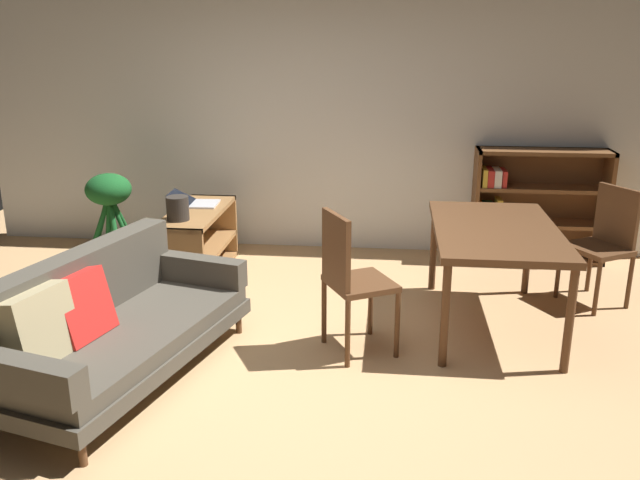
{
  "coord_description": "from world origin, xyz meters",
  "views": [
    {
      "loc": [
        0.72,
        -3.81,
        2.09
      ],
      "look_at": [
        0.25,
        0.39,
        0.77
      ],
      "focal_mm": 37.33,
      "sensor_mm": 36.0,
      "label": 1
    }
  ],
  "objects_px": {
    "dining_table": "(495,237)",
    "desk_speaker": "(178,208)",
    "potted_floor_plant": "(110,211)",
    "bookshelf": "(529,206)",
    "dining_chair_near": "(350,275)",
    "open_laptop": "(196,202)",
    "dining_chair_far": "(605,239)",
    "media_console": "(198,244)",
    "fabric_couch": "(106,323)"
  },
  "relations": [
    {
      "from": "fabric_couch",
      "to": "dining_chair_far",
      "type": "bearing_deg",
      "value": 25.37
    },
    {
      "from": "dining_chair_near",
      "to": "dining_chair_far",
      "type": "xyz_separation_m",
      "value": [
        1.95,
        1.12,
        -0.03
      ]
    },
    {
      "from": "media_console",
      "to": "open_laptop",
      "type": "distance_m",
      "value": 0.4
    },
    {
      "from": "dining_table",
      "to": "bookshelf",
      "type": "distance_m",
      "value": 1.74
    },
    {
      "from": "dining_table",
      "to": "media_console",
      "type": "bearing_deg",
      "value": 161.4
    },
    {
      "from": "media_console",
      "to": "dining_chair_near",
      "type": "bearing_deg",
      "value": -43.56
    },
    {
      "from": "media_console",
      "to": "dining_chair_near",
      "type": "relative_size",
      "value": 1.21
    },
    {
      "from": "dining_table",
      "to": "dining_chair_far",
      "type": "distance_m",
      "value": 1.11
    },
    {
      "from": "fabric_couch",
      "to": "desk_speaker",
      "type": "xyz_separation_m",
      "value": [
        -0.02,
        1.58,
        0.33
      ]
    },
    {
      "from": "media_console",
      "to": "potted_floor_plant",
      "type": "relative_size",
      "value": 1.38
    },
    {
      "from": "dining_chair_far",
      "to": "bookshelf",
      "type": "relative_size",
      "value": 0.77
    },
    {
      "from": "fabric_couch",
      "to": "dining_chair_near",
      "type": "distance_m",
      "value": 1.59
    },
    {
      "from": "potted_floor_plant",
      "to": "dining_chair_far",
      "type": "bearing_deg",
      "value": -6.59
    },
    {
      "from": "bookshelf",
      "to": "dining_chair_far",
      "type": "bearing_deg",
      "value": -70.36
    },
    {
      "from": "fabric_couch",
      "to": "dining_chair_far",
      "type": "height_order",
      "value": "dining_chair_far"
    },
    {
      "from": "fabric_couch",
      "to": "bookshelf",
      "type": "bearing_deg",
      "value": 41.49
    },
    {
      "from": "media_console",
      "to": "potted_floor_plant",
      "type": "xyz_separation_m",
      "value": [
        -0.9,
        0.23,
        0.22
      ]
    },
    {
      "from": "media_console",
      "to": "dining_chair_near",
      "type": "distance_m",
      "value": 2.02
    },
    {
      "from": "dining_chair_near",
      "to": "dining_table",
      "type": "bearing_deg",
      "value": 28.75
    },
    {
      "from": "bookshelf",
      "to": "open_laptop",
      "type": "bearing_deg",
      "value": -168.92
    },
    {
      "from": "open_laptop",
      "to": "potted_floor_plant",
      "type": "bearing_deg",
      "value": 178.1
    },
    {
      "from": "dining_chair_far",
      "to": "potted_floor_plant",
      "type": "bearing_deg",
      "value": 173.41
    },
    {
      "from": "media_console",
      "to": "dining_chair_near",
      "type": "height_order",
      "value": "dining_chair_near"
    },
    {
      "from": "desk_speaker",
      "to": "potted_floor_plant",
      "type": "relative_size",
      "value": 0.23
    },
    {
      "from": "dining_chair_near",
      "to": "potted_floor_plant",
      "type": "bearing_deg",
      "value": 145.52
    },
    {
      "from": "potted_floor_plant",
      "to": "dining_chair_near",
      "type": "bearing_deg",
      "value": -34.48
    },
    {
      "from": "fabric_couch",
      "to": "media_console",
      "type": "height_order",
      "value": "fabric_couch"
    },
    {
      "from": "dining_table",
      "to": "dining_chair_near",
      "type": "bearing_deg",
      "value": -151.25
    },
    {
      "from": "bookshelf",
      "to": "dining_chair_near",
      "type": "bearing_deg",
      "value": -125.63
    },
    {
      "from": "fabric_couch",
      "to": "desk_speaker",
      "type": "relative_size",
      "value": 9.91
    },
    {
      "from": "media_console",
      "to": "desk_speaker",
      "type": "distance_m",
      "value": 0.53
    },
    {
      "from": "potted_floor_plant",
      "to": "dining_chair_far",
      "type": "relative_size",
      "value": 0.91
    },
    {
      "from": "dining_table",
      "to": "desk_speaker",
      "type": "bearing_deg",
      "value": 168.6
    },
    {
      "from": "fabric_couch",
      "to": "potted_floor_plant",
      "type": "distance_m",
      "value": 2.3
    },
    {
      "from": "fabric_couch",
      "to": "media_console",
      "type": "relative_size",
      "value": 1.67
    },
    {
      "from": "open_laptop",
      "to": "dining_chair_near",
      "type": "relative_size",
      "value": 0.45
    },
    {
      "from": "bookshelf",
      "to": "media_console",
      "type": "bearing_deg",
      "value": -165.05
    },
    {
      "from": "desk_speaker",
      "to": "dining_chair_near",
      "type": "height_order",
      "value": "dining_chair_near"
    },
    {
      "from": "open_laptop",
      "to": "potted_floor_plant",
      "type": "xyz_separation_m",
      "value": [
        -0.84,
        0.03,
        -0.12
      ]
    },
    {
      "from": "fabric_couch",
      "to": "desk_speaker",
      "type": "height_order",
      "value": "desk_speaker"
    },
    {
      "from": "potted_floor_plant",
      "to": "open_laptop",
      "type": "bearing_deg",
      "value": -1.9
    },
    {
      "from": "fabric_couch",
      "to": "dining_table",
      "type": "height_order",
      "value": "fabric_couch"
    },
    {
      "from": "bookshelf",
      "to": "potted_floor_plant",
      "type": "bearing_deg",
      "value": -171.64
    },
    {
      "from": "open_laptop",
      "to": "dining_table",
      "type": "relative_size",
      "value": 0.3
    },
    {
      "from": "media_console",
      "to": "potted_floor_plant",
      "type": "height_order",
      "value": "potted_floor_plant"
    },
    {
      "from": "media_console",
      "to": "desk_speaker",
      "type": "relative_size",
      "value": 5.94
    },
    {
      "from": "dining_chair_far",
      "to": "fabric_couch",
      "type": "bearing_deg",
      "value": -154.63
    },
    {
      "from": "open_laptop",
      "to": "desk_speaker",
      "type": "relative_size",
      "value": 2.23
    },
    {
      "from": "dining_chair_near",
      "to": "media_console",
      "type": "bearing_deg",
      "value": 136.44
    },
    {
      "from": "fabric_couch",
      "to": "bookshelf",
      "type": "relative_size",
      "value": 1.62
    }
  ]
}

